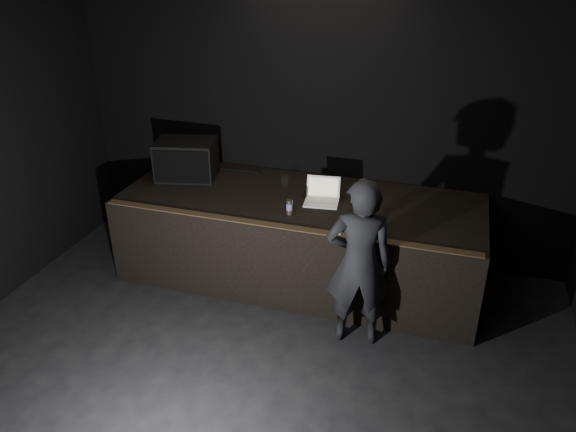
{
  "coord_description": "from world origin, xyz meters",
  "views": [
    {
      "loc": [
        1.56,
        -2.7,
        3.61
      ],
      "look_at": [
        -0.01,
        2.3,
        0.98
      ],
      "focal_mm": 35.0,
      "sensor_mm": 36.0,
      "label": 1
    }
  ],
  "objects_px": {
    "stage_monitor": "(186,160)",
    "beer_can": "(290,207)",
    "stage_riser": "(300,238)",
    "laptop": "(322,196)",
    "person": "(359,264)"
  },
  "relations": [
    {
      "from": "stage_riser",
      "to": "beer_can",
      "type": "relative_size",
      "value": 25.14
    },
    {
      "from": "beer_can",
      "to": "stage_monitor",
      "type": "bearing_deg",
      "value": 158.43
    },
    {
      "from": "person",
      "to": "stage_riser",
      "type": "bearing_deg",
      "value": -59.88
    },
    {
      "from": "stage_monitor",
      "to": "person",
      "type": "relative_size",
      "value": 0.45
    },
    {
      "from": "laptop",
      "to": "beer_can",
      "type": "bearing_deg",
      "value": -128.04
    },
    {
      "from": "stage_monitor",
      "to": "beer_can",
      "type": "xyz_separation_m",
      "value": [
        1.47,
        -0.58,
        -0.15
      ]
    },
    {
      "from": "stage_riser",
      "to": "beer_can",
      "type": "bearing_deg",
      "value": -89.47
    },
    {
      "from": "stage_monitor",
      "to": "person",
      "type": "bearing_deg",
      "value": -38.41
    },
    {
      "from": "stage_riser",
      "to": "laptop",
      "type": "bearing_deg",
      "value": -0.26
    },
    {
      "from": "laptop",
      "to": "stage_monitor",
      "type": "bearing_deg",
      "value": 167.32
    },
    {
      "from": "stage_riser",
      "to": "person",
      "type": "relative_size",
      "value": 2.32
    },
    {
      "from": "stage_riser",
      "to": "beer_can",
      "type": "height_order",
      "value": "beer_can"
    },
    {
      "from": "laptop",
      "to": "beer_can",
      "type": "xyz_separation_m",
      "value": [
        -0.25,
        -0.41,
        0.01
      ]
    },
    {
      "from": "stage_monitor",
      "to": "beer_can",
      "type": "bearing_deg",
      "value": -34.17
    },
    {
      "from": "stage_monitor",
      "to": "laptop",
      "type": "bearing_deg",
      "value": -18.29
    }
  ]
}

